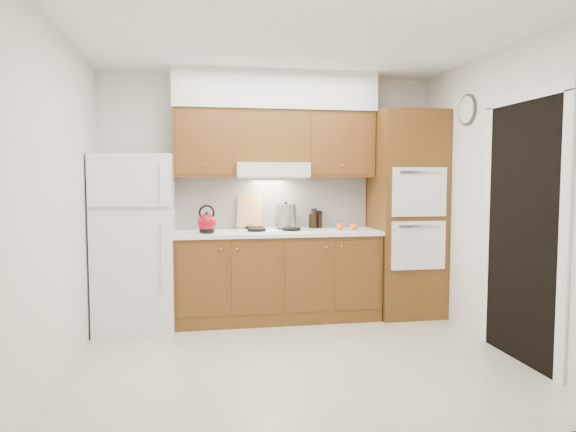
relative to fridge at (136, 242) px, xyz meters
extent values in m
plane|color=#B8B3A1|center=(1.41, -1.14, -0.86)|extent=(3.60, 3.60, 0.00)
plane|color=white|center=(1.41, -1.14, 1.74)|extent=(3.60, 3.60, 0.00)
cube|color=silver|center=(1.41, 0.36, 0.44)|extent=(3.60, 0.02, 2.60)
cube|color=silver|center=(-0.40, -1.14, 0.44)|extent=(0.02, 3.00, 2.60)
cube|color=silver|center=(3.21, -1.14, 0.44)|extent=(0.02, 3.00, 2.60)
cube|color=white|center=(0.00, 0.00, 0.00)|extent=(0.75, 0.72, 1.72)
cube|color=brown|center=(1.43, 0.06, -0.41)|extent=(2.11, 0.60, 0.90)
cube|color=white|center=(1.43, 0.05, 0.06)|extent=(2.13, 0.62, 0.04)
cube|color=white|center=(1.43, 0.34, 0.36)|extent=(2.11, 0.03, 0.56)
cube|color=brown|center=(2.85, 0.03, 0.24)|extent=(0.70, 0.65, 2.20)
cube|color=brown|center=(0.69, 0.19, 0.99)|extent=(0.63, 0.33, 0.70)
cube|color=brown|center=(2.12, 0.19, 0.99)|extent=(0.73, 0.33, 0.70)
cube|color=silver|center=(1.38, 0.13, 0.71)|extent=(0.75, 0.45, 0.15)
cube|color=brown|center=(1.38, 0.19, 1.06)|extent=(0.75, 0.33, 0.55)
cube|color=silver|center=(1.43, 0.18, 1.54)|extent=(2.13, 0.36, 0.40)
cube|color=white|center=(1.38, 0.07, 0.09)|extent=(0.74, 0.50, 0.01)
cube|color=black|center=(3.19, -1.49, 0.19)|extent=(0.02, 0.90, 2.10)
cylinder|color=#3F3833|center=(3.19, -0.59, 1.29)|extent=(0.02, 0.30, 0.30)
sphere|color=maroon|center=(0.70, -0.07, 0.18)|extent=(0.24, 0.24, 0.19)
cube|color=tan|center=(1.16, 0.23, 0.28)|extent=(0.28, 0.16, 0.35)
cylinder|color=#B5B5B9|center=(1.54, 0.15, 0.23)|extent=(0.26, 0.26, 0.24)
cylinder|color=black|center=(1.87, 0.25, 0.19)|extent=(0.07, 0.07, 0.22)
cylinder|color=black|center=(1.94, 0.31, 0.18)|extent=(0.06, 0.06, 0.19)
cylinder|color=black|center=(1.85, 0.31, 0.16)|extent=(0.06, 0.06, 0.16)
sphere|color=orange|center=(2.24, -0.01, 0.12)|extent=(0.10, 0.10, 0.07)
sphere|color=orange|center=(2.10, 0.03, 0.12)|extent=(0.08, 0.08, 0.08)
camera|label=1|loc=(0.62, -5.23, 0.63)|focal=32.00mm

